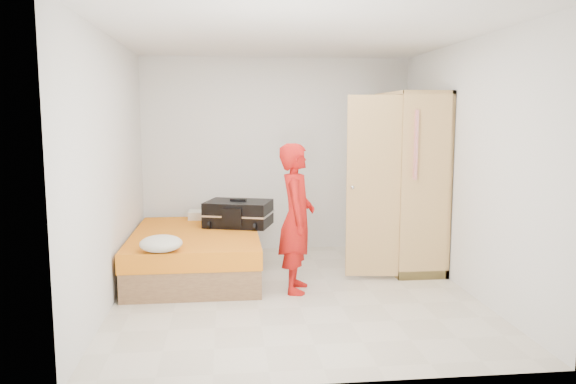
{
  "coord_description": "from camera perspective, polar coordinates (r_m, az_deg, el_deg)",
  "views": [
    {
      "loc": [
        -0.68,
        -5.59,
        1.83
      ],
      "look_at": [
        -0.02,
        0.44,
        1.0
      ],
      "focal_mm": 35.0,
      "sensor_mm": 36.0,
      "label": 1
    }
  ],
  "objects": [
    {
      "name": "room",
      "position": [
        5.66,
        0.68,
        2.41
      ],
      "size": [
        4.0,
        4.02,
        2.6
      ],
      "color": "beige",
      "rests_on": "ground"
    },
    {
      "name": "person",
      "position": [
        5.82,
        0.88,
        -2.67
      ],
      "size": [
        0.46,
        0.62,
        1.55
      ],
      "primitive_type": "imported",
      "rotation": [
        0.0,
        0.0,
        1.41
      ],
      "color": "red",
      "rests_on": "ground"
    },
    {
      "name": "round_cushion",
      "position": [
        5.68,
        -12.77,
        -5.12
      ],
      "size": [
        0.42,
        0.42,
        0.16
      ],
      "primitive_type": "ellipsoid",
      "color": "silver",
      "rests_on": "bed"
    },
    {
      "name": "pillow",
      "position": [
        7.37,
        -7.91,
        -2.29
      ],
      "size": [
        0.56,
        0.3,
        0.1
      ],
      "primitive_type": "cube",
      "rotation": [
        0.0,
        0.0,
        -0.02
      ],
      "color": "silver",
      "rests_on": "bed"
    },
    {
      "name": "suitcase",
      "position": [
        6.83,
        -5.07,
        -2.19
      ],
      "size": [
        0.91,
        0.76,
        0.33
      ],
      "rotation": [
        0.0,
        0.0,
        -0.3
      ],
      "color": "black",
      "rests_on": "bed"
    },
    {
      "name": "wardrobe",
      "position": [
        6.84,
        11.94,
        0.64
      ],
      "size": [
        1.17,
        1.2,
        2.1
      ],
      "color": "#E5B56F",
      "rests_on": "ground"
    },
    {
      "name": "bed",
      "position": [
        6.6,
        -9.34,
        -6.15
      ],
      "size": [
        1.42,
        2.02,
        0.5
      ],
      "color": "olive",
      "rests_on": "ground"
    }
  ]
}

